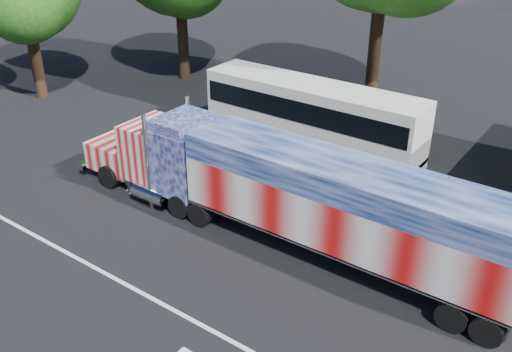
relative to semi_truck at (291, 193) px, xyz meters
The scene contains 5 objects.
ground 3.77m from the semi_truck, 130.96° to the right, with size 100.00×100.00×0.00m, color black.
lane_markings 6.48m from the semi_truck, 93.07° to the right, with size 30.00×2.67×0.01m.
semi_truck is the anchor object (origin of this frame).
coach_bus 8.68m from the semi_truck, 115.98° to the left, with size 11.37×2.65×3.31m.
woman 7.93m from the semi_truck, behind, with size 0.55×0.36×1.50m, color slate.
Camera 1 is at (11.42, -12.79, 12.15)m, focal length 40.00 mm.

